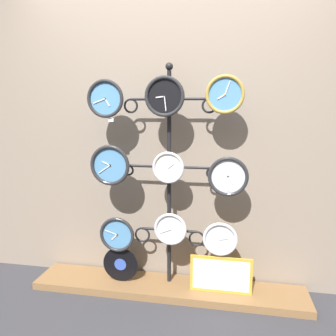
% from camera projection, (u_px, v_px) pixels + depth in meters
% --- Properties ---
extents(ground_plane, '(12.00, 12.00, 0.00)m').
position_uv_depth(ground_plane, '(159.00, 318.00, 2.33)').
color(ground_plane, '#333338').
extents(shop_wall, '(4.40, 0.04, 2.80)m').
position_uv_depth(shop_wall, '(173.00, 117.00, 2.64)').
color(shop_wall, gray).
rests_on(shop_wall, ground_plane).
extents(low_shelf, '(2.20, 0.36, 0.06)m').
position_uv_depth(low_shelf, '(168.00, 288.00, 2.67)').
color(low_shelf, brown).
rests_on(low_shelf, ground_plane).
extents(display_stand, '(0.75, 0.37, 1.81)m').
position_uv_depth(display_stand, '(169.00, 222.00, 2.63)').
color(display_stand, black).
rests_on(display_stand, ground_plane).
extents(clock_top_left, '(0.29, 0.04, 0.29)m').
position_uv_depth(clock_top_left, '(105.00, 99.00, 2.44)').
color(clock_top_left, '#4C84B2').
extents(clock_top_center, '(0.29, 0.04, 0.29)m').
position_uv_depth(clock_top_center, '(165.00, 96.00, 2.36)').
color(clock_top_center, black).
extents(clock_top_right, '(0.27, 0.04, 0.27)m').
position_uv_depth(clock_top_right, '(225.00, 94.00, 2.29)').
color(clock_top_right, '#4C84B2').
extents(clock_middle_left, '(0.32, 0.04, 0.32)m').
position_uv_depth(clock_middle_left, '(110.00, 165.00, 2.51)').
color(clock_middle_left, '#4C84B2').
extents(clock_middle_center, '(0.24, 0.04, 0.24)m').
position_uv_depth(clock_middle_center, '(168.00, 167.00, 2.45)').
color(clock_middle_center, silver).
extents(clock_middle_right, '(0.30, 0.04, 0.30)m').
position_uv_depth(clock_middle_right, '(228.00, 177.00, 2.39)').
color(clock_middle_right, silver).
extents(clock_bottom_left, '(0.29, 0.04, 0.29)m').
position_uv_depth(clock_bottom_left, '(117.00, 234.00, 2.63)').
color(clock_bottom_left, '#4C84B2').
extents(clock_bottom_center, '(0.26, 0.04, 0.26)m').
position_uv_depth(clock_bottom_center, '(170.00, 229.00, 2.53)').
color(clock_bottom_center, silver).
extents(clock_bottom_right, '(0.26, 0.04, 0.26)m').
position_uv_depth(clock_bottom_right, '(220.00, 239.00, 2.48)').
color(clock_bottom_right, silver).
extents(vinyl_record, '(0.29, 0.01, 0.29)m').
position_uv_depth(vinyl_record, '(120.00, 264.00, 2.69)').
color(vinyl_record, black).
rests_on(vinyl_record, low_shelf).
extents(picture_frame, '(0.48, 0.02, 0.29)m').
position_uv_depth(picture_frame, '(221.00, 275.00, 2.53)').
color(picture_frame, gold).
rests_on(picture_frame, low_shelf).
extents(price_tag_upper, '(0.04, 0.00, 0.03)m').
position_uv_depth(price_tag_upper, '(111.00, 120.00, 2.46)').
color(price_tag_upper, white).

